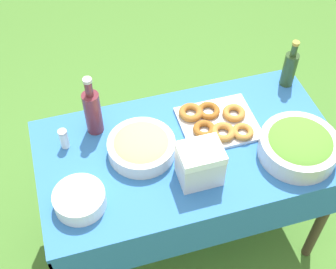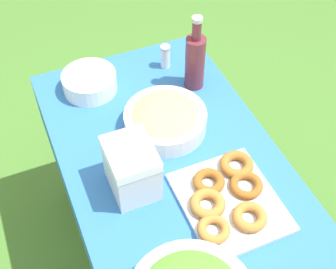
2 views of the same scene
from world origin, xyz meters
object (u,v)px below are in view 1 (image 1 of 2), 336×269
(plate_stack, at_px, (80,200))
(pasta_bowl, at_px, (141,146))
(salad_bowl, at_px, (299,145))
(cooler_box, at_px, (200,164))
(donut_platter, at_px, (217,122))
(olive_oil_bottle, at_px, (290,68))
(wine_bottle, at_px, (93,111))

(plate_stack, bearing_deg, pasta_bowl, 32.36)
(salad_bowl, bearing_deg, cooler_box, 179.77)
(donut_platter, xyz_separation_m, olive_oil_bottle, (0.42, 0.17, 0.08))
(plate_stack, relative_size, wine_bottle, 0.67)
(salad_bowl, xyz_separation_m, pasta_bowl, (-0.64, 0.19, -0.01))
(wine_bottle, bearing_deg, cooler_box, -46.55)
(plate_stack, bearing_deg, wine_bottle, 70.90)
(salad_bowl, height_order, olive_oil_bottle, olive_oil_bottle)
(plate_stack, bearing_deg, donut_platter, 20.41)
(salad_bowl, distance_m, olive_oil_bottle, 0.45)
(plate_stack, xyz_separation_m, olive_oil_bottle, (1.08, 0.41, 0.06))
(wine_bottle, bearing_deg, salad_bowl, -25.48)
(salad_bowl, height_order, wine_bottle, wine_bottle)
(salad_bowl, relative_size, pasta_bowl, 1.15)
(pasta_bowl, bearing_deg, plate_stack, -147.64)
(olive_oil_bottle, bearing_deg, pasta_bowl, -164.14)
(salad_bowl, height_order, cooler_box, cooler_box)
(olive_oil_bottle, distance_m, cooler_box, 0.72)
(pasta_bowl, bearing_deg, salad_bowl, -16.96)
(olive_oil_bottle, height_order, wine_bottle, wine_bottle)
(salad_bowl, relative_size, olive_oil_bottle, 1.32)
(plate_stack, height_order, wine_bottle, wine_bottle)
(salad_bowl, bearing_deg, plate_stack, 179.60)
(salad_bowl, xyz_separation_m, cooler_box, (-0.44, 0.00, 0.03))
(olive_oil_bottle, xyz_separation_m, cooler_box, (-0.59, -0.42, -0.01))
(olive_oil_bottle, bearing_deg, donut_platter, -158.63)
(pasta_bowl, xyz_separation_m, cooler_box, (0.19, -0.19, 0.05))
(pasta_bowl, height_order, plate_stack, pasta_bowl)
(donut_platter, bearing_deg, salad_bowl, -42.95)
(donut_platter, relative_size, olive_oil_bottle, 1.39)
(donut_platter, xyz_separation_m, plate_stack, (-0.66, -0.25, 0.02))
(donut_platter, xyz_separation_m, wine_bottle, (-0.53, 0.13, 0.10))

